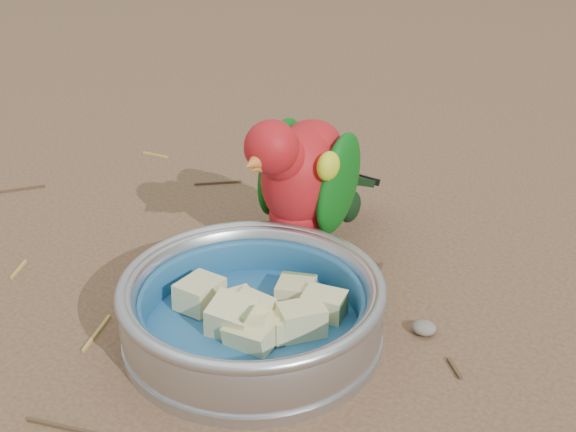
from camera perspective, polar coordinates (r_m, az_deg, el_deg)
The scene contains 6 objects.
ground at distance 0.68m, azimuth -6.69°, elevation -12.38°, with size 60.00×60.00×0.00m, color brown.
food_bowl at distance 0.73m, azimuth -2.53°, elevation -8.29°, with size 0.23×0.23×0.02m, color #B2B2BA.
bowl_wall at distance 0.71m, azimuth -2.58°, elevation -6.33°, with size 0.23×0.23×0.04m, color #B2B2BA, non-canonical shape.
fruit_wedges at distance 0.72m, azimuth -2.57°, elevation -6.80°, with size 0.14×0.14×0.03m, color beige, non-canonical shape.
lory_parrot at distance 0.82m, azimuth 0.94°, elevation 1.92°, with size 0.10×0.20×0.17m, color #AA1318, non-canonical shape.
ground_debris at distance 0.67m, azimuth -5.26°, elevation -12.54°, with size 0.90×0.80×0.01m, color #AA8D42, non-canonical shape.
Camera 1 is at (0.31, -0.42, 0.43)m, focal length 50.00 mm.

